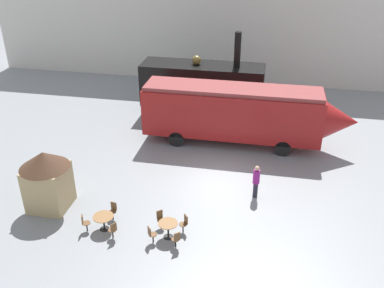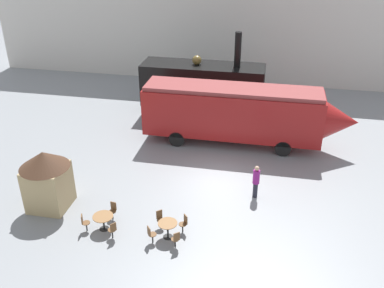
{
  "view_description": "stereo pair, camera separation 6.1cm",
  "coord_description": "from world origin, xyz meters",
  "views": [
    {
      "loc": [
        2.44,
        -19.16,
        12.43
      ],
      "look_at": [
        -1.48,
        1.0,
        1.6
      ],
      "focal_mm": 40.0,
      "sensor_mm": 36.0,
      "label": 1
    },
    {
      "loc": [
        2.5,
        -19.15,
        12.43
      ],
      "look_at": [
        -1.48,
        1.0,
        1.6
      ],
      "focal_mm": 40.0,
      "sensor_mm": 36.0,
      "label": 2
    }
  ],
  "objects": [
    {
      "name": "cafe_table_near",
      "position": [
        -4.37,
        -4.89,
        0.58
      ],
      "size": [
        0.93,
        0.93,
        0.72
      ],
      "color": "black",
      "rests_on": "ground_plane"
    },
    {
      "name": "cafe_chair_0",
      "position": [
        -3.73,
        -5.42,
        0.51
      ],
      "size": [
        0.41,
        0.4,
        0.87
      ],
      "rotation": [
        0.0,
        0.0,
        8.73
      ],
      "color": "black",
      "rests_on": "ground_plane"
    },
    {
      "name": "ground_plane",
      "position": [
        0.0,
        0.0,
        0.0
      ],
      "size": [
        80.0,
        80.0,
        0.0
      ],
      "primitive_type": "plane",
      "color": "gray"
    },
    {
      "name": "ticket_kiosk",
      "position": [
        -7.54,
        -3.71,
        1.67
      ],
      "size": [
        2.34,
        2.34,
        3.0
      ],
      "color": "tan",
      "rests_on": "ground_plane"
    },
    {
      "name": "cafe_chair_5",
      "position": [
        -2.02,
        -5.38,
        0.51
      ],
      "size": [
        0.41,
        0.4,
        0.87
      ],
      "rotation": [
        0.0,
        0.0,
        6.97
      ],
      "color": "black",
      "rests_on": "ground_plane"
    },
    {
      "name": "cafe_chair_6",
      "position": [
        -0.89,
        -5.49,
        0.51
      ],
      "size": [
        0.4,
        0.41,
        0.87
      ],
      "rotation": [
        0.0,
        0.0,
        8.54
      ],
      "color": "black",
      "rests_on": "ground_plane"
    },
    {
      "name": "cafe_chair_3",
      "position": [
        -0.78,
        -4.36,
        0.51
      ],
      "size": [
        0.41,
        0.4,
        0.87
      ],
      "rotation": [
        0.0,
        0.0,
        3.83
      ],
      "color": "black",
      "rests_on": "ground_plane"
    },
    {
      "name": "visitor_person",
      "position": [
        2.15,
        -1.01,
        0.98
      ],
      "size": [
        0.34,
        0.34,
        1.79
      ],
      "color": "#262633",
      "rests_on": "ground_plane"
    },
    {
      "name": "steam_locomotive",
      "position": [
        -2.26,
        8.86,
        2.17
      ],
      "size": [
        8.49,
        2.5,
        5.94
      ],
      "color": "black",
      "rests_on": "ground_plane"
    },
    {
      "name": "cafe_chair_1",
      "position": [
        -4.22,
        -4.06,
        0.51
      ],
      "size": [
        0.36,
        0.38,
        0.87
      ],
      "rotation": [
        0.0,
        0.0,
        10.82
      ],
      "color": "black",
      "rests_on": "ground_plane"
    },
    {
      "name": "cafe_chair_4",
      "position": [
        -1.91,
        -4.25,
        0.51
      ],
      "size": [
        0.4,
        0.41,
        0.87
      ],
      "rotation": [
        0.0,
        0.0,
        5.4
      ],
      "color": "black",
      "rests_on": "ground_plane"
    },
    {
      "name": "cafe_chair_2",
      "position": [
        -5.15,
        -5.17,
        0.51
      ],
      "size": [
        0.39,
        0.37,
        0.87
      ],
      "rotation": [
        0.0,
        0.0,
        12.92
      ],
      "color": "black",
      "rests_on": "ground_plane"
    },
    {
      "name": "streamlined_locomotive",
      "position": [
        1.01,
        4.66,
        2.11
      ],
      "size": [
        12.68,
        2.43,
        3.66
      ],
      "color": "maroon",
      "rests_on": "ground_plane"
    },
    {
      "name": "backdrop_wall",
      "position": [
        0.0,
        15.94,
        4.5
      ],
      "size": [
        44.0,
        0.15,
        9.0
      ],
      "color": "silver",
      "rests_on": "ground_plane"
    },
    {
      "name": "cafe_table_mid",
      "position": [
        -1.4,
        -4.87,
        0.61
      ],
      "size": [
        0.86,
        0.86,
        0.78
      ],
      "color": "black",
      "rests_on": "ground_plane"
    }
  ]
}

